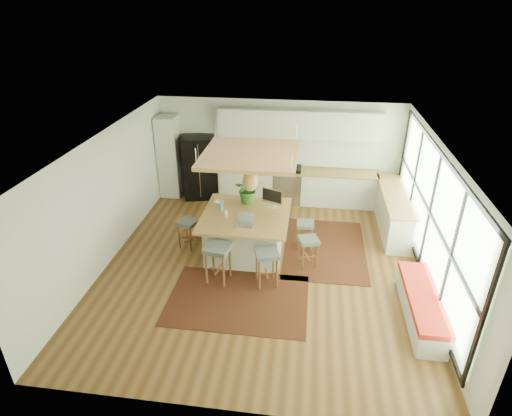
# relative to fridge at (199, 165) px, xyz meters

# --- Properties ---
(floor) EXTENTS (7.00, 7.00, 0.00)m
(floor) POSITION_rel_fridge_xyz_m (2.12, -3.16, -0.93)
(floor) COLOR #513117
(floor) RESTS_ON ground
(ceiling) EXTENTS (7.00, 7.00, 0.00)m
(ceiling) POSITION_rel_fridge_xyz_m (2.12, -3.16, 1.78)
(ceiling) COLOR white
(ceiling) RESTS_ON ground
(wall_back) EXTENTS (6.50, 0.00, 6.50)m
(wall_back) POSITION_rel_fridge_xyz_m (2.12, 0.34, 0.42)
(wall_back) COLOR silver
(wall_back) RESTS_ON ground
(wall_front) EXTENTS (6.50, 0.00, 6.50)m
(wall_front) POSITION_rel_fridge_xyz_m (2.12, -6.66, 0.42)
(wall_front) COLOR silver
(wall_front) RESTS_ON ground
(wall_left) EXTENTS (0.00, 7.00, 7.00)m
(wall_left) POSITION_rel_fridge_xyz_m (-1.13, -3.16, 0.42)
(wall_left) COLOR silver
(wall_left) RESTS_ON ground
(wall_right) EXTENTS (0.00, 7.00, 7.00)m
(wall_right) POSITION_rel_fridge_xyz_m (5.37, -3.16, 0.42)
(wall_right) COLOR silver
(wall_right) RESTS_ON ground
(window_wall) EXTENTS (0.10, 6.20, 2.60)m
(window_wall) POSITION_rel_fridge_xyz_m (5.34, -3.16, 0.47)
(window_wall) COLOR black
(window_wall) RESTS_ON wall_right
(pantry) EXTENTS (0.55, 0.60, 2.25)m
(pantry) POSITION_rel_fridge_xyz_m (-0.83, 0.02, 0.20)
(pantry) COLOR silver
(pantry) RESTS_ON floor
(back_counter_base) EXTENTS (4.20, 0.60, 0.88)m
(back_counter_base) POSITION_rel_fridge_xyz_m (2.67, 0.02, -0.49)
(back_counter_base) COLOR silver
(back_counter_base) RESTS_ON floor
(back_counter_top) EXTENTS (4.24, 0.64, 0.05)m
(back_counter_top) POSITION_rel_fridge_xyz_m (2.67, 0.02, -0.03)
(back_counter_top) COLOR olive
(back_counter_top) RESTS_ON back_counter_base
(backsplash) EXTENTS (4.20, 0.02, 0.80)m
(backsplash) POSITION_rel_fridge_xyz_m (2.67, 0.32, 0.43)
(backsplash) COLOR white
(backsplash) RESTS_ON wall_back
(upper_cabinets) EXTENTS (4.20, 0.34, 0.70)m
(upper_cabinets) POSITION_rel_fridge_xyz_m (2.67, 0.16, 1.22)
(upper_cabinets) COLOR silver
(upper_cabinets) RESTS_ON wall_back
(range) EXTENTS (0.76, 0.62, 1.00)m
(range) POSITION_rel_fridge_xyz_m (2.42, 0.02, -0.43)
(range) COLOR #A5A5AA
(range) RESTS_ON floor
(right_counter_base) EXTENTS (0.60, 2.50, 0.88)m
(right_counter_base) POSITION_rel_fridge_xyz_m (5.05, -1.16, -0.49)
(right_counter_base) COLOR silver
(right_counter_base) RESTS_ON floor
(right_counter_top) EXTENTS (0.64, 2.54, 0.05)m
(right_counter_top) POSITION_rel_fridge_xyz_m (5.05, -1.16, -0.03)
(right_counter_top) COLOR olive
(right_counter_top) RESTS_ON right_counter_base
(window_bench) EXTENTS (0.52, 2.00, 0.50)m
(window_bench) POSITION_rel_fridge_xyz_m (5.07, -4.36, -0.68)
(window_bench) COLOR silver
(window_bench) RESTS_ON floor
(ceiling_panel) EXTENTS (1.86, 1.86, 0.80)m
(ceiling_panel) POSITION_rel_fridge_xyz_m (1.82, -2.76, 1.12)
(ceiling_panel) COLOR olive
(ceiling_panel) RESTS_ON ceiling
(rug_near) EXTENTS (2.60, 1.80, 0.01)m
(rug_near) POSITION_rel_fridge_xyz_m (1.81, -4.33, -0.92)
(rug_near) COLOR black
(rug_near) RESTS_ON floor
(rug_right) EXTENTS (1.80, 2.60, 0.01)m
(rug_right) POSITION_rel_fridge_xyz_m (3.43, -2.31, -0.92)
(rug_right) COLOR black
(rug_right) RESTS_ON floor
(fridge) EXTENTS (1.00, 0.86, 1.74)m
(fridge) POSITION_rel_fridge_xyz_m (0.00, 0.00, 0.00)
(fridge) COLOR black
(fridge) RESTS_ON floor
(island) EXTENTS (1.85, 1.85, 0.93)m
(island) POSITION_rel_fridge_xyz_m (1.70, -2.65, -0.46)
(island) COLOR olive
(island) RESTS_ON floor
(stool_near_left) EXTENTS (0.54, 0.54, 0.80)m
(stool_near_left) POSITION_rel_fridge_xyz_m (1.32, -3.77, -0.57)
(stool_near_left) COLOR #474D4F
(stool_near_left) RESTS_ON floor
(stool_near_right) EXTENTS (0.55, 0.55, 0.75)m
(stool_near_right) POSITION_rel_fridge_xyz_m (2.28, -3.75, -0.57)
(stool_near_right) COLOR #474D4F
(stool_near_right) RESTS_ON floor
(stool_right_front) EXTENTS (0.49, 0.49, 0.65)m
(stool_right_front) POSITION_rel_fridge_xyz_m (3.06, -3.01, -0.57)
(stool_right_front) COLOR #474D4F
(stool_right_front) RESTS_ON floor
(stool_right_back) EXTENTS (0.39, 0.39, 0.63)m
(stool_right_back) POSITION_rel_fridge_xyz_m (2.98, -2.31, -0.57)
(stool_right_back) COLOR #474D4F
(stool_right_back) RESTS_ON floor
(stool_left_side) EXTENTS (0.50, 0.50, 0.67)m
(stool_left_side) POSITION_rel_fridge_xyz_m (0.40, -2.63, -0.57)
(stool_left_side) COLOR #474D4F
(stool_left_side) RESTS_ON floor
(laptop) EXTENTS (0.38, 0.40, 0.26)m
(laptop) POSITION_rel_fridge_xyz_m (1.75, -3.12, 0.12)
(laptop) COLOR #A5A5AA
(laptop) RESTS_ON island
(monitor) EXTENTS (0.53, 0.36, 0.46)m
(monitor) POSITION_rel_fridge_xyz_m (2.23, -2.29, 0.26)
(monitor) COLOR #A5A5AA
(monitor) RESTS_ON island
(microwave) EXTENTS (0.57, 0.41, 0.35)m
(microwave) POSITION_rel_fridge_xyz_m (1.06, -0.03, 0.17)
(microwave) COLOR #A5A5AA
(microwave) RESTS_ON back_counter_top
(island_plant) EXTENTS (0.64, 0.69, 0.50)m
(island_plant) POSITION_rel_fridge_xyz_m (1.67, -2.06, 0.25)
(island_plant) COLOR #1E4C19
(island_plant) RESTS_ON island
(island_bowl) EXTENTS (0.27, 0.27, 0.05)m
(island_bowl) POSITION_rel_fridge_xyz_m (1.02, -2.22, 0.03)
(island_bowl) COLOR silver
(island_bowl) RESTS_ON island
(island_bottle_0) EXTENTS (0.07, 0.07, 0.19)m
(island_bottle_0) POSITION_rel_fridge_xyz_m (1.15, -2.55, 0.10)
(island_bottle_0) COLOR #2F95BC
(island_bottle_0) RESTS_ON island
(island_bottle_1) EXTENTS (0.07, 0.07, 0.19)m
(island_bottle_1) POSITION_rel_fridge_xyz_m (1.30, -2.80, 0.10)
(island_bottle_1) COLOR white
(island_bottle_1) RESTS_ON island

